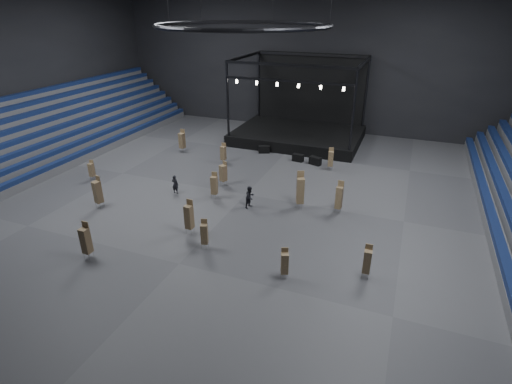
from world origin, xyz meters
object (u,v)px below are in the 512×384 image
(chair_stack_5, at_px, (92,169))
(chair_stack_1, at_px, (339,197))
(flight_case_right, at_px, (315,161))
(chair_stack_7, at_px, (98,191))
(chair_stack_2, at_px, (331,158))
(chair_stack_8, at_px, (182,140))
(crew_member, at_px, (250,197))
(man_center, at_px, (175,184))
(chair_stack_4, at_px, (204,233))
(chair_stack_9, at_px, (367,261))
(chair_stack_12, at_px, (223,173))
(stage, at_px, (300,127))
(chair_stack_13, at_px, (214,185))
(chair_stack_3, at_px, (223,153))
(chair_stack_10, at_px, (86,240))
(flight_case_mid, at_px, (298,158))
(chair_stack_0, at_px, (300,190))
(chair_stack_11, at_px, (189,216))
(chair_stack_6, at_px, (285,263))

(chair_stack_5, bearing_deg, chair_stack_1, -0.59)
(flight_case_right, bearing_deg, chair_stack_7, -131.68)
(chair_stack_2, bearing_deg, chair_stack_8, 170.09)
(crew_member, bearing_deg, man_center, 106.97)
(man_center, bearing_deg, chair_stack_4, 135.41)
(chair_stack_9, bearing_deg, chair_stack_12, 142.96)
(stage, distance_m, chair_stack_13, 17.88)
(chair_stack_3, bearing_deg, chair_stack_9, -42.29)
(chair_stack_10, xyz_separation_m, crew_member, (6.77, 10.00, -0.41))
(flight_case_mid, bearing_deg, chair_stack_10, -109.49)
(stage, xyz_separation_m, chair_stack_0, (4.81, -16.92, 0.09))
(chair_stack_9, distance_m, chair_stack_11, 11.93)
(chair_stack_1, height_order, chair_stack_6, chair_stack_1)
(flight_case_right, xyz_separation_m, chair_stack_12, (-6.26, -7.74, 0.78))
(chair_stack_3, relative_size, chair_stack_9, 0.96)
(chair_stack_4, bearing_deg, flight_case_mid, 66.40)
(chair_stack_12, relative_size, man_center, 1.34)
(chair_stack_0, height_order, chair_stack_8, chair_stack_0)
(chair_stack_6, bearing_deg, chair_stack_1, 58.66)
(chair_stack_7, bearing_deg, crew_member, 37.32)
(chair_stack_13, bearing_deg, chair_stack_7, -157.45)
(stage, height_order, chair_stack_5, stage)
(chair_stack_4, distance_m, man_center, 8.91)
(chair_stack_0, bearing_deg, chair_stack_8, 129.02)
(stage, distance_m, chair_stack_12, 15.38)
(stage, bearing_deg, man_center, -106.96)
(chair_stack_10, distance_m, chair_stack_13, 11.02)
(flight_case_right, distance_m, chair_stack_4, 17.43)
(chair_stack_3, bearing_deg, chair_stack_5, -140.23)
(chair_stack_4, relative_size, chair_stack_7, 0.79)
(flight_case_mid, distance_m, chair_stack_11, 16.46)
(man_center, height_order, crew_member, crew_member)
(chair_stack_10, bearing_deg, chair_stack_5, 131.24)
(chair_stack_9, bearing_deg, chair_stack_3, 135.40)
(chair_stack_4, bearing_deg, chair_stack_1, 28.91)
(chair_stack_6, bearing_deg, man_center, 124.85)
(chair_stack_6, height_order, crew_member, chair_stack_6)
(flight_case_mid, bearing_deg, chair_stack_1, -58.18)
(crew_member, bearing_deg, chair_stack_5, 108.27)
(chair_stack_4, xyz_separation_m, crew_member, (0.57, 6.35, -0.20))
(chair_stack_11, height_order, crew_member, chair_stack_11)
(flight_case_mid, height_order, chair_stack_7, chair_stack_7)
(chair_stack_11, bearing_deg, chair_stack_2, 70.56)
(chair_stack_3, height_order, chair_stack_6, chair_stack_3)
(flight_case_mid, bearing_deg, chair_stack_3, -154.31)
(chair_stack_2, relative_size, chair_stack_4, 1.06)
(chair_stack_3, height_order, chair_stack_9, chair_stack_9)
(chair_stack_2, height_order, chair_stack_13, chair_stack_13)
(chair_stack_10, bearing_deg, chair_stack_8, 104.55)
(chair_stack_7, xyz_separation_m, chair_stack_10, (4.11, -5.75, -0.05))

